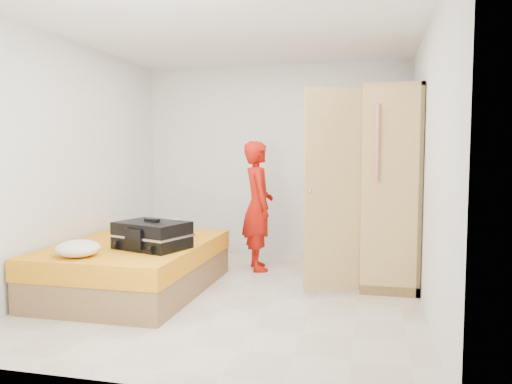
% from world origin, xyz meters
% --- Properties ---
extents(room, '(4.00, 4.02, 2.60)m').
position_xyz_m(room, '(0.00, 0.00, 1.30)').
color(room, beige).
rests_on(room, ground).
extents(bed, '(1.42, 2.02, 0.50)m').
position_xyz_m(bed, '(-1.05, -0.07, 0.25)').
color(bed, olive).
rests_on(bed, ground).
extents(wardrobe, '(1.12, 1.43, 2.10)m').
position_xyz_m(wardrobe, '(1.45, 0.84, 1.00)').
color(wardrobe, tan).
rests_on(wardrobe, ground).
extents(person, '(0.57, 0.67, 1.56)m').
position_xyz_m(person, '(-0.03, 1.13, 0.78)').
color(person, '#B50D0B').
rests_on(person, ground).
extents(suitcase, '(0.78, 0.67, 0.29)m').
position_xyz_m(suitcase, '(-0.74, -0.32, 0.63)').
color(suitcase, black).
rests_on(suitcase, bed).
extents(round_cushion, '(0.39, 0.39, 0.15)m').
position_xyz_m(round_cushion, '(-1.22, -0.82, 0.57)').
color(round_cushion, white).
rests_on(round_cushion, bed).
extents(pillow, '(0.65, 0.43, 0.11)m').
position_xyz_m(pillow, '(-1.25, 0.78, 0.55)').
color(pillow, white).
rests_on(pillow, bed).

